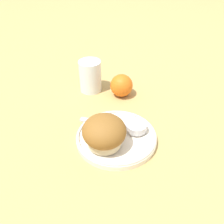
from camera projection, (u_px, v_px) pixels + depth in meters
The scene contains 8 objects.
ground_plane at pixel (113, 138), 0.63m from camera, with size 3.00×3.00×0.00m, color tan.
plate at pixel (116, 137), 0.62m from camera, with size 0.20×0.20×0.02m.
muffin at pixel (104, 133), 0.57m from camera, with size 0.10×0.10×0.07m.
cream_ramekin at pixel (136, 127), 0.63m from camera, with size 0.05×0.05×0.02m.
berry_pair at pixel (107, 124), 0.64m from camera, with size 0.02×0.01×0.01m.
butter_knife at pixel (113, 124), 0.65m from camera, with size 0.17×0.06×0.00m.
orange_fruit at pixel (121, 85), 0.77m from camera, with size 0.07×0.07×0.07m.
juice_glass at pixel (90, 76), 0.79m from camera, with size 0.07×0.07×0.10m.
Camera 1 is at (-0.03, -0.46, 0.44)m, focal length 40.00 mm.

